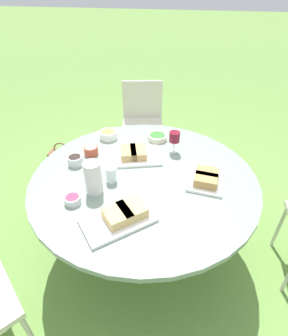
{
  "coord_description": "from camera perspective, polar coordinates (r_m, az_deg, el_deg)",
  "views": [
    {
      "loc": [
        -0.3,
        1.35,
        1.77
      ],
      "look_at": [
        0.0,
        0.0,
        0.77
      ],
      "focal_mm": 28.0,
      "sensor_mm": 36.0,
      "label": 1
    }
  ],
  "objects": [
    {
      "name": "water_pitcher",
      "position": [
        1.58,
        -11.02,
        -2.13
      ],
      "size": [
        0.11,
        0.1,
        0.21
      ],
      "color": "silver",
      "rests_on": "dining_table"
    },
    {
      "name": "wine_glass",
      "position": [
        1.94,
        6.66,
        6.58
      ],
      "size": [
        0.08,
        0.08,
        0.17
      ],
      "color": "silver",
      "rests_on": "dining_table"
    },
    {
      "name": "bowl_dip_cream",
      "position": [
        1.98,
        -11.48,
        3.86
      ],
      "size": [
        0.1,
        0.1,
        0.07
      ],
      "color": "#B74733",
      "rests_on": "dining_table"
    },
    {
      "name": "bowl_dip_red",
      "position": [
        1.59,
        -15.3,
        -6.6
      ],
      "size": [
        0.1,
        0.1,
        0.05
      ],
      "color": "silver",
      "rests_on": "dining_table"
    },
    {
      "name": "bowl_olives",
      "position": [
        1.89,
        -14.76,
        1.68
      ],
      "size": [
        0.1,
        0.1,
        0.07
      ],
      "color": "silver",
      "rests_on": "dining_table"
    },
    {
      "name": "bowl_fries",
      "position": [
        2.17,
        -7.79,
        7.24
      ],
      "size": [
        0.14,
        0.14,
        0.06
      ],
      "color": "white",
      "rests_on": "dining_table"
    },
    {
      "name": "dining_table",
      "position": [
        1.8,
        -0.0,
        -3.77
      ],
      "size": [
        1.49,
        1.49,
        0.71
      ],
      "color": "#4C4C51",
      "rests_on": "ground_plane"
    },
    {
      "name": "ground_plane",
      "position": [
        2.25,
        -0.0,
        -16.01
      ],
      "size": [
        40.0,
        40.0,
        0.0
      ],
      "primitive_type": "plane",
      "color": "#668E42"
    },
    {
      "name": "bowl_salad",
      "position": [
        2.14,
        2.9,
        6.8
      ],
      "size": [
        0.15,
        0.15,
        0.04
      ],
      "color": "beige",
      "rests_on": "dining_table"
    },
    {
      "name": "platter_charcuterie",
      "position": [
        1.72,
        13.39,
        -2.09
      ],
      "size": [
        0.24,
        0.33,
        0.08
      ],
      "color": "white",
      "rests_on": "dining_table"
    },
    {
      "name": "platter_bread_main",
      "position": [
        1.91,
        -1.83,
        3.06
      ],
      "size": [
        0.38,
        0.35,
        0.07
      ],
      "color": "white",
      "rests_on": "dining_table"
    },
    {
      "name": "handbag",
      "position": [
        3.03,
        -16.94,
        1.37
      ],
      "size": [
        0.3,
        0.14,
        0.37
      ],
      "color": "brown",
      "rests_on": "ground_plane"
    },
    {
      "name": "cup_water_near",
      "position": [
        1.68,
        -7.17,
        -1.42
      ],
      "size": [
        0.07,
        0.07,
        0.11
      ],
      "color": "silver",
      "rests_on": "dining_table"
    },
    {
      "name": "chair_near_left",
      "position": [
        2.97,
        -0.33,
        11.11
      ],
      "size": [
        0.53,
        0.51,
        0.89
      ],
      "color": "beige",
      "rests_on": "ground_plane"
    },
    {
      "name": "platter_sandwich_side",
      "position": [
        1.44,
        -4.84,
        -10.33
      ],
      "size": [
        0.43,
        0.42,
        0.08
      ],
      "color": "white",
      "rests_on": "dining_table"
    }
  ]
}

